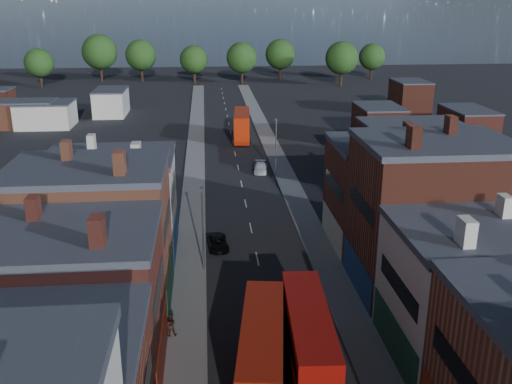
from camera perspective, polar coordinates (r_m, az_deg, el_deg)
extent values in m
cube|color=gray|center=(72.45, -6.29, -0.73)|extent=(3.00, 200.00, 0.12)
cube|color=gray|center=(73.27, 3.92, -0.43)|extent=(3.00, 200.00, 0.12)
cylinder|color=slate|center=(52.33, -5.35, -3.90)|extent=(0.16, 0.16, 8.00)
cube|color=slate|center=(50.93, -5.49, 0.26)|extent=(0.25, 0.70, 0.25)
cylinder|color=slate|center=(81.45, 2.00, 4.46)|extent=(0.16, 0.16, 8.00)
cube|color=slate|center=(80.56, 2.03, 7.22)|extent=(0.25, 0.70, 0.25)
cube|color=#AF1C0A|center=(37.53, 0.61, -16.06)|extent=(4.12, 11.68, 4.57)
cube|color=black|center=(38.04, 0.60, -17.15)|extent=(4.06, 10.78, 0.94)
cube|color=black|center=(36.92, 0.61, -14.67)|extent=(4.06, 10.78, 0.94)
cylinder|color=black|center=(41.80, -1.06, -15.55)|extent=(0.45, 1.07, 1.04)
cylinder|color=black|center=(41.73, 2.64, -15.63)|extent=(0.45, 1.07, 1.04)
cube|color=#AE1009|center=(38.88, 5.26, -14.74)|extent=(3.23, 11.65, 4.61)
cube|color=black|center=(39.37, 5.22, -15.82)|extent=(3.24, 10.73, 0.94)
cube|color=black|center=(38.28, 5.31, -13.36)|extent=(3.24, 10.73, 0.94)
cylinder|color=black|center=(42.99, 2.76, -14.49)|extent=(0.37, 1.06, 1.05)
cylinder|color=black|center=(43.27, 6.33, -14.35)|extent=(0.37, 1.06, 1.05)
cube|color=#B62208|center=(102.54, -1.42, 6.72)|extent=(3.51, 11.90, 4.69)
cube|color=black|center=(102.73, -1.41, 6.22)|extent=(3.50, 10.96, 0.96)
cube|color=black|center=(102.31, -1.42, 7.33)|extent=(3.50, 10.96, 0.96)
cylinder|color=black|center=(99.38, -2.20, 5.03)|extent=(0.40, 1.09, 1.07)
cylinder|color=black|center=(99.36, -0.65, 5.04)|extent=(0.40, 1.09, 1.07)
cylinder|color=black|center=(106.69, -2.11, 5.98)|extent=(0.40, 1.09, 1.07)
cylinder|color=black|center=(106.67, -0.67, 5.99)|extent=(0.40, 1.09, 1.07)
imported|color=black|center=(58.20, -3.83, -5.09)|extent=(2.29, 4.38, 1.18)
imported|color=white|center=(83.48, 0.43, 2.45)|extent=(2.28, 4.65, 1.30)
imported|color=#3B1E17|center=(44.11, -8.56, -13.01)|extent=(0.88, 0.51, 1.78)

